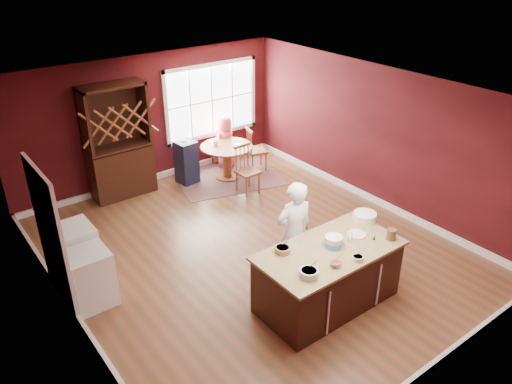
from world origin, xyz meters
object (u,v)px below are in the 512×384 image
high_chair (187,161)px  dryer (74,255)px  chair_east (257,149)px  baker (294,232)px  seated_woman (225,142)px  chair_north (221,143)px  toddler (188,146)px  layer_cake (333,241)px  dining_table (227,155)px  chair_south (248,170)px  kitchen_island (328,278)px  hutch (118,142)px  washer (90,278)px

high_chair → dryer: 3.70m
chair_east → dryer: size_ratio=1.07×
high_chair → dryer: size_ratio=1.04×
baker → dryer: (-2.68, 1.94, -0.36)m
baker → seated_woman: size_ratio=1.37×
baker → chair_north: 4.67m
high_chair → toddler: high_chair is taller
chair_north → layer_cake: bearing=42.5°
baker → dryer: bearing=-25.7°
layer_cake → seated_woman: (1.43, 4.81, -0.39)m
dining_table → seated_woman: bearing=58.9°
chair_north → high_chair: 1.25m
dining_table → chair_south: size_ratio=1.10×
chair_east → dryer: bearing=126.1°
layer_cake → dryer: layer_cake is taller
seated_woman → chair_east: bearing=116.3°
kitchen_island → baker: 0.84m
chair_south → hutch: 2.62m
chair_south → dryer: size_ratio=1.09×
kitchen_island → high_chair: 4.70m
baker → seated_woman: bearing=-100.4°
layer_cake → toddler: layer_cake is taller
chair_east → seated_woman: bearing=58.6°
toddler → washer: size_ratio=0.30×
kitchen_island → toddler: (0.48, 4.69, 0.37)m
baker → layer_cake: bearing=109.1°
kitchen_island → hutch: size_ratio=0.90×
hutch → dryer: (-1.79, -2.30, -0.68)m
kitchen_island → dryer: bearing=135.0°
seated_woman → baker: bearing=54.1°
baker → chair_east: size_ratio=1.65×
baker → washer: bearing=-15.6°
kitchen_island → chair_north: 5.37m
baker → hutch: hutch is taller
toddler → dryer: bearing=-147.6°
dining_table → layer_cake: 4.47m
kitchen_island → toddler: 4.73m
chair_east → seated_woman: size_ratio=0.83×
chair_east → chair_south: size_ratio=0.98×
baker → dryer: 3.33m
layer_cake → dining_table: bearing=75.3°
chair_north → high_chair: bearing=-10.7°
chair_east → toddler: 1.62m
high_chair → washer: bearing=-145.8°
high_chair → dining_table: bearing=-29.0°
chair_south → chair_north: bearing=73.5°
dining_table → chair_east: (0.79, -0.03, -0.04)m
high_chair → hutch: 1.51m
kitchen_island → baker: bearing=90.3°
layer_cake → chair_north: (1.49, 5.08, -0.51)m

